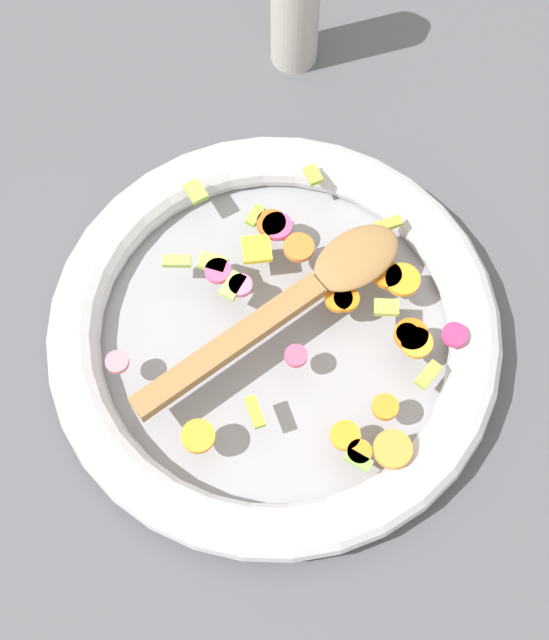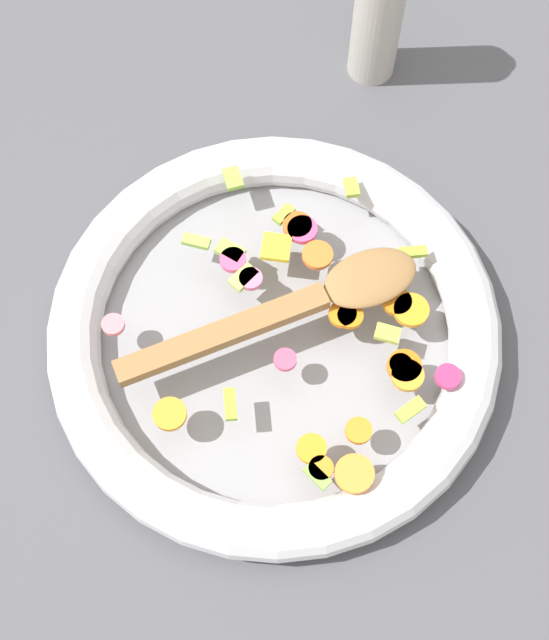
# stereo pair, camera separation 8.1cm
# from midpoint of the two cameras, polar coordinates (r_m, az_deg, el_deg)

# --- Properties ---
(ground_plane) EXTENTS (4.00, 4.00, 0.00)m
(ground_plane) POSITION_cam_midpoint_polar(r_m,az_deg,el_deg) (0.86, 2.69, -1.64)
(ground_plane) COLOR #4C4C51
(skillet) EXTENTS (0.43, 0.43, 0.05)m
(skillet) POSITION_cam_midpoint_polar(r_m,az_deg,el_deg) (0.84, 2.76, -1.08)
(skillet) COLOR gray
(skillet) RESTS_ON ground_plane
(chopped_vegetables) EXTENTS (0.32, 0.31, 0.01)m
(chopped_vegetables) POSITION_cam_midpoint_polar(r_m,az_deg,el_deg) (0.81, 5.82, -0.79)
(chopped_vegetables) COLOR orange
(chopped_vegetables) RESTS_ON skillet
(wooden_spoon) EXTENTS (0.23, 0.23, 0.01)m
(wooden_spoon) POSITION_cam_midpoint_polar(r_m,az_deg,el_deg) (0.81, 4.66, 0.72)
(wooden_spoon) COLOR olive
(wooden_spoon) RESTS_ON chopped_vegetables
(pepper_mill) EXTENTS (0.05, 0.05, 0.23)m
(pepper_mill) POSITION_cam_midpoint_polar(r_m,az_deg,el_deg) (0.96, 9.34, 19.33)
(pepper_mill) COLOR #B2ADA3
(pepper_mill) RESTS_ON ground_plane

